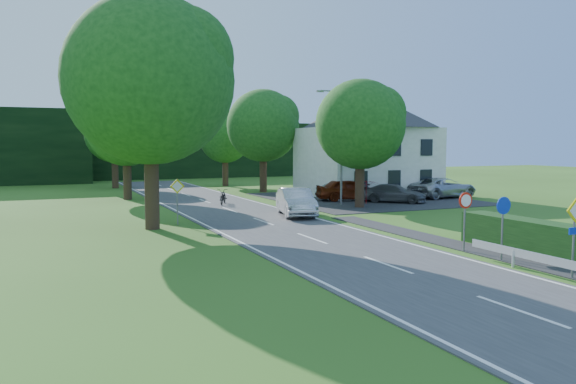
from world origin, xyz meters
name	(u,v)px	position (x,y,z in m)	size (l,w,h in m)	color
road	(294,232)	(0.00, 20.00, 0.02)	(7.00, 80.00, 0.04)	#3A3A3C
parking_pad	(365,199)	(12.00, 33.00, 0.02)	(14.00, 16.00, 0.04)	black
line_edge_left	(229,236)	(-3.25, 20.00, 0.04)	(0.12, 80.00, 0.01)	white
line_edge_right	(352,228)	(3.25, 20.00, 0.04)	(0.12, 80.00, 0.01)	white
line_centre	(294,232)	(0.00, 20.00, 0.04)	(0.12, 80.00, 0.01)	white
tree_main	(150,113)	(-6.00, 24.00, 5.82)	(9.40, 9.40, 11.64)	#164615
tree_left_far	(126,144)	(-5.00, 40.00, 4.29)	(7.00, 7.00, 8.58)	#164615
tree_right_far	(263,141)	(7.00, 42.00, 4.54)	(7.40, 7.40, 9.09)	#164615
tree_left_back	(114,146)	(-4.50, 52.00, 4.04)	(6.60, 6.60, 8.07)	#164615
tree_right_back	(225,149)	(6.00, 50.00, 3.78)	(6.20, 6.20, 7.56)	#164615
tree_right_mid	(360,144)	(8.50, 28.00, 4.29)	(7.00, 7.00, 8.58)	#164615
treeline_right	(203,150)	(8.00, 66.00, 3.50)	(30.00, 5.00, 7.00)	black
house_white	(367,142)	(14.00, 36.00, 4.41)	(10.60, 8.40, 8.60)	silver
streetlight	(340,141)	(8.06, 30.00, 4.46)	(2.03, 0.18, 8.00)	slate
sign_priority_right	(575,223)	(4.30, 7.98, 1.80)	(0.78, 0.09, 2.59)	slate
sign_roundabout	(503,216)	(4.30, 10.98, 1.67)	(0.64, 0.08, 2.37)	slate
sign_speed_limit	(465,208)	(4.30, 12.97, 1.77)	(0.64, 0.11, 2.37)	slate
sign_priority_left	(177,193)	(-4.50, 24.98, 1.72)	(0.78, 0.09, 2.44)	slate
moving_car	(296,202)	(2.70, 25.62, 0.85)	(1.72, 4.93, 1.62)	silver
motorcycle	(223,196)	(0.62, 33.35, 0.61)	(0.75, 2.16, 1.13)	black
parked_car_red	(348,190)	(10.04, 32.21, 0.86)	(1.93, 4.80, 1.64)	#621E0A
parked_car_silver_a	(344,191)	(9.85, 32.58, 0.71)	(1.41, 4.05, 1.33)	#B0AFB3
parked_car_grey	(394,193)	(12.44, 29.68, 0.70)	(1.84, 4.53, 1.31)	#515257
parked_car_silver_b	(443,188)	(18.00, 31.08, 0.83)	(2.61, 5.66, 1.57)	#AFB0B6
parasol	(367,192)	(9.99, 29.50, 0.90)	(1.87, 1.91, 1.71)	#A90D16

